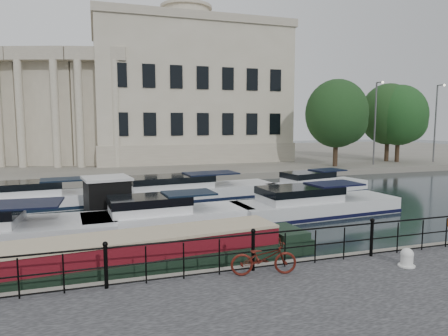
# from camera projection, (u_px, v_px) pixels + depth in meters

# --- Properties ---
(ground_plane) EXTENTS (160.00, 160.00, 0.00)m
(ground_plane) POSITION_uv_depth(u_px,v_px,m) (228.00, 263.00, 13.54)
(ground_plane) COLOR black
(ground_plane) RESTS_ON ground
(far_bank) EXTENTS (120.00, 42.00, 0.55)m
(far_bank) POSITION_uv_depth(u_px,v_px,m) (131.00, 158.00, 50.39)
(far_bank) COLOR #6B665B
(far_bank) RESTS_ON ground_plane
(railing) EXTENTS (24.14, 0.14, 1.22)m
(railing) POSITION_uv_depth(u_px,v_px,m) (253.00, 248.00, 11.27)
(railing) COLOR black
(railing) RESTS_ON near_quay
(civic_building) EXTENTS (53.55, 31.84, 16.85)m
(civic_building) POSITION_uv_depth(u_px,v_px,m) (123.00, 102.00, 45.26)
(civic_building) COLOR #ADA38C
(civic_building) RESTS_ON far_bank
(lamp_posts) EXTENTS (8.24, 1.55, 8.07)m
(lamp_posts) POSITION_uv_depth(u_px,v_px,m) (407.00, 122.00, 40.46)
(lamp_posts) COLOR #59595B
(lamp_posts) RESTS_ON far_bank
(bicycle) EXTENTS (1.93, 0.97, 0.97)m
(bicycle) POSITION_uv_depth(u_px,v_px,m) (264.00, 258.00, 10.97)
(bicycle) COLOR #49130D
(bicycle) RESTS_ON near_quay
(mooring_bollard) EXTENTS (0.48, 0.48, 0.54)m
(mooring_bollard) POSITION_uv_depth(u_px,v_px,m) (407.00, 258.00, 11.64)
(mooring_bollard) COLOR silver
(mooring_bollard) RESTS_ON near_quay
(narrowboat) EXTENTS (14.37, 3.28, 1.52)m
(narrowboat) POSITION_uv_depth(u_px,v_px,m) (107.00, 264.00, 12.39)
(narrowboat) COLOR black
(narrowboat) RESTS_ON ground_plane
(harbour_hut) EXTENTS (3.28, 2.87, 2.18)m
(harbour_hut) POSITION_uv_depth(u_px,v_px,m) (107.00, 200.00, 19.40)
(harbour_hut) COLOR #6B665B
(harbour_hut) RESTS_ON ground_plane
(cabin_cruisers) EXTENTS (26.41, 10.44, 1.99)m
(cabin_cruisers) POSITION_uv_depth(u_px,v_px,m) (171.00, 206.00, 20.84)
(cabin_cruisers) COLOR silver
(cabin_cruisers) RESTS_ON ground_plane
(trees) EXTENTS (14.49, 8.45, 8.30)m
(trees) POSITION_uv_depth(u_px,v_px,m) (378.00, 116.00, 40.60)
(trees) COLOR black
(trees) RESTS_ON far_bank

